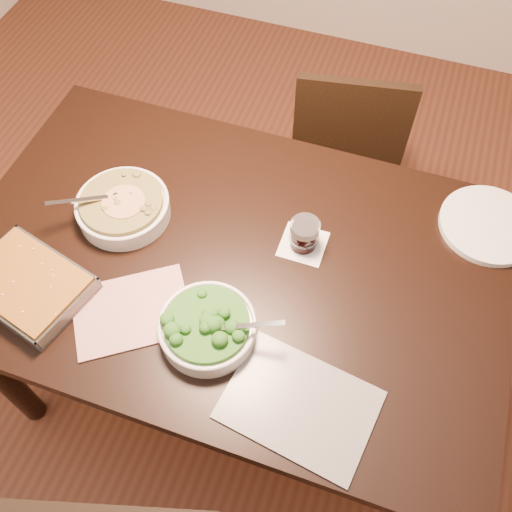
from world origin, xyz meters
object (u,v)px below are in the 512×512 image
Objects in this scene: table at (233,278)px; broccoli_bowl at (208,327)px; dinner_plate at (489,225)px; stew_bowl at (123,207)px; chair_far at (346,143)px; baking_dish at (28,285)px; wine_tumbler at (304,234)px.

broccoli_bowl reaches higher than table.
broccoli_bowl is 0.99× the size of dinner_plate.
table is at bearing -6.79° from stew_bowl.
table is 1.73× the size of chair_far.
broccoli_bowl reaches higher than chair_far.
baking_dish is at bearing -175.62° from broccoli_bowl.
chair_far is at bearing 75.92° from baking_dish.
broccoli_bowl is 1.06m from chair_far.
table is 0.82m from chair_far.
stew_bowl reaches higher than chair_far.
stew_bowl is 0.96m from dinner_plate.
chair_far is (-0.02, 0.69, -0.35)m from wine_tumbler.
stew_bowl reaches higher than table.
broccoli_bowl reaches higher than dinner_plate.
baking_dish is at bearing -111.67° from stew_bowl.
baking_dish is (-0.43, -0.25, 0.12)m from table.
stew_bowl is at bearing 48.65° from chair_far.
baking_dish is at bearing 51.18° from chair_far.
stew_bowl reaches higher than broccoli_bowl.
stew_bowl is 0.42m from broccoli_bowl.
broccoli_bowl and wine_tumbler have the same top height.
dinner_plate is at bearing 42.21° from broccoli_bowl.
broccoli_bowl is at bearing -137.79° from dinner_plate.
wine_tumbler is 0.49m from dinner_plate.
broccoli_bowl is at bearing -36.57° from stew_bowl.
wine_tumbler reaches higher than baking_dish.
table is at bearing -147.83° from wine_tumbler.
chair_far is at bearing 79.90° from table.
stew_bowl is 0.96× the size of dinner_plate.
broccoli_bowl is 0.31× the size of chair_far.
broccoli_bowl is at bearing -84.36° from table.
stew_bowl is 0.96× the size of broccoli_bowl.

